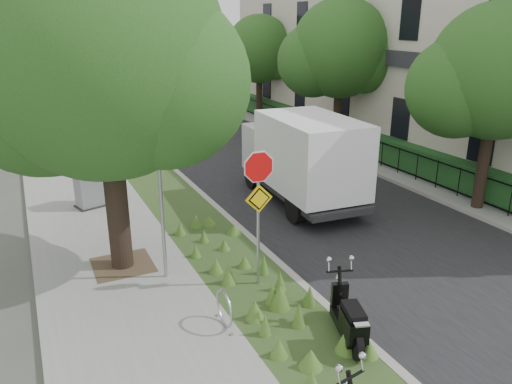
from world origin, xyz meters
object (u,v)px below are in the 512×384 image
Objects in this scene: box_truck at (303,155)px; utility_cabinet at (91,187)px; sign_assembly at (259,191)px; scooter_near at (350,324)px.

utility_cabinet is (-6.37, 2.30, -0.86)m from box_truck.
sign_assembly reaches higher than utility_cabinet.
utility_cabinet is at bearing 160.12° from box_truck.
scooter_near is (0.56, -2.69, -1.80)m from sign_assembly.
scooter_near is 9.97m from utility_cabinet.
box_truck reaches higher than utility_cabinet.
sign_assembly is 7.41m from utility_cabinet.
sign_assembly is at bearing 101.68° from scooter_near.
sign_assembly is 0.57× the size of box_truck.
sign_assembly is at bearing -129.93° from box_truck.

